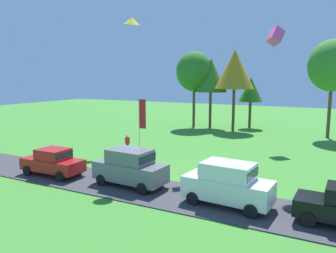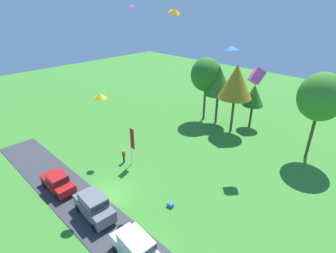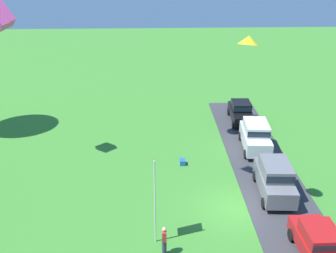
% 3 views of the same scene
% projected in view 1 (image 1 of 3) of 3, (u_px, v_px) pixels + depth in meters
% --- Properties ---
extents(ground_plane, '(120.00, 120.00, 0.00)m').
position_uv_depth(ground_plane, '(135.00, 172.00, 23.48)').
color(ground_plane, '#3D842D').
extents(pavement_strip, '(36.00, 4.40, 0.06)m').
position_uv_depth(pavement_strip, '(109.00, 183.00, 20.85)').
color(pavement_strip, '#38383D').
rests_on(pavement_strip, ground).
extents(car_sedan_near_entrance, '(4.43, 2.01, 1.84)m').
position_uv_depth(car_sedan_near_entrance, '(53.00, 161.00, 22.36)').
color(car_sedan_near_entrance, red).
rests_on(car_sedan_near_entrance, ground).
extents(car_suv_by_flagpole, '(4.71, 2.29, 2.28)m').
position_uv_depth(car_suv_by_flagpole, '(130.00, 166.00, 20.16)').
color(car_suv_by_flagpole, slate).
rests_on(car_suv_by_flagpole, ground).
extents(car_suv_mid_row, '(4.74, 2.34, 2.28)m').
position_uv_depth(car_suv_mid_row, '(228.00, 182.00, 17.04)').
color(car_suv_mid_row, white).
rests_on(car_suv_mid_row, ground).
extents(person_watching_sky, '(0.36, 0.24, 1.71)m').
position_uv_depth(person_watching_sky, '(127.00, 144.00, 28.96)').
color(person_watching_sky, '#2D334C').
rests_on(person_watching_sky, ground).
extents(tree_lone_near, '(4.79, 4.79, 10.12)m').
position_uv_depth(tree_lone_near, '(194.00, 72.00, 43.65)').
color(tree_lone_near, brown).
rests_on(tree_lone_near, ground).
extents(tree_far_left, '(4.32, 4.32, 9.12)m').
position_uv_depth(tree_far_left, '(211.00, 76.00, 42.84)').
color(tree_far_left, brown).
rests_on(tree_far_left, ground).
extents(tree_left_of_center, '(4.78, 4.78, 10.09)m').
position_uv_depth(tree_left_of_center, '(235.00, 69.00, 40.24)').
color(tree_left_of_center, brown).
rests_on(tree_left_of_center, ground).
extents(tree_center_back, '(3.19, 3.19, 6.73)m').
position_uv_depth(tree_center_back, '(251.00, 90.00, 43.10)').
color(tree_center_back, brown).
rests_on(tree_center_back, ground).
extents(tree_right_of_center, '(5.11, 5.11, 10.79)m').
position_uv_depth(tree_right_of_center, '(333.00, 66.00, 35.42)').
color(tree_right_of_center, brown).
rests_on(tree_right_of_center, ground).
extents(flag_banner, '(0.71, 0.08, 5.09)m').
position_uv_depth(flag_banner, '(141.00, 118.00, 28.46)').
color(flag_banner, silver).
rests_on(flag_banner, ground).
extents(cooler_box, '(0.56, 0.40, 0.40)m').
position_uv_depth(cooler_box, '(223.00, 169.00, 23.37)').
color(cooler_box, blue).
rests_on(cooler_box, ground).
extents(kite_delta_low_drifter, '(1.53, 1.51, 0.64)m').
position_uv_depth(kite_delta_low_drifter, '(132.00, 21.00, 22.02)').
color(kite_delta_low_drifter, yellow).
extents(kite_box_over_trees, '(1.74, 2.03, 2.02)m').
position_uv_depth(kite_box_over_trees, '(276.00, 36.00, 31.74)').
color(kite_box_over_trees, '#EA4C9E').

